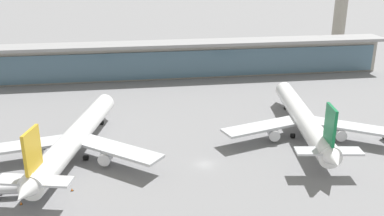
{
  "coord_description": "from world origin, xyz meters",
  "views": [
    {
      "loc": [
        -17.43,
        -91.48,
        47.95
      ],
      "look_at": [
        0.0,
        20.2,
        7.59
      ],
      "focal_mm": 39.6,
      "sensor_mm": 36.0,
      "label": 1
    }
  ],
  "objects_px": {
    "service_truck_by_tail_white": "(44,144)",
    "safety_cone_alpha": "(21,203)",
    "service_truck_under_wing_blue": "(13,190)",
    "airliner_left_stand": "(75,138)",
    "airliner_centre_stand": "(304,119)",
    "safety_cone_bravo": "(72,189)"
  },
  "relations": [
    {
      "from": "service_truck_under_wing_blue",
      "to": "safety_cone_alpha",
      "type": "distance_m",
      "value": 4.21
    },
    {
      "from": "airliner_left_stand",
      "to": "airliner_centre_stand",
      "type": "distance_m",
      "value": 62.33
    },
    {
      "from": "airliner_centre_stand",
      "to": "safety_cone_bravo",
      "type": "xyz_separation_m",
      "value": [
        -61.48,
        -20.97,
        -4.88
      ]
    },
    {
      "from": "service_truck_by_tail_white",
      "to": "safety_cone_bravo",
      "type": "bearing_deg",
      "value": -67.68
    },
    {
      "from": "service_truck_by_tail_white",
      "to": "safety_cone_alpha",
      "type": "xyz_separation_m",
      "value": [
        0.14,
        -28.05,
        -0.56
      ]
    },
    {
      "from": "airliner_centre_stand",
      "to": "safety_cone_bravo",
      "type": "bearing_deg",
      "value": -161.17
    },
    {
      "from": "service_truck_by_tail_white",
      "to": "safety_cone_alpha",
      "type": "bearing_deg",
      "value": -89.71
    },
    {
      "from": "airliner_left_stand",
      "to": "airliner_centre_stand",
      "type": "xyz_separation_m",
      "value": [
        62.2,
        4.04,
        0.0
      ]
    },
    {
      "from": "service_truck_under_wing_blue",
      "to": "safety_cone_bravo",
      "type": "distance_m",
      "value": 12.01
    },
    {
      "from": "safety_cone_alpha",
      "to": "airliner_centre_stand",
      "type": "bearing_deg",
      "value": 19.29
    },
    {
      "from": "service_truck_under_wing_blue",
      "to": "safety_cone_alpha",
      "type": "height_order",
      "value": "service_truck_under_wing_blue"
    },
    {
      "from": "safety_cone_alpha",
      "to": "service_truck_by_tail_white",
      "type": "bearing_deg",
      "value": 90.29
    },
    {
      "from": "service_truck_by_tail_white",
      "to": "service_truck_under_wing_blue",
      "type": "bearing_deg",
      "value": -94.68
    },
    {
      "from": "airliner_centre_stand",
      "to": "service_truck_by_tail_white",
      "type": "height_order",
      "value": "airliner_centre_stand"
    },
    {
      "from": "airliner_centre_stand",
      "to": "airliner_left_stand",
      "type": "bearing_deg",
      "value": -176.28
    },
    {
      "from": "airliner_centre_stand",
      "to": "safety_cone_bravo",
      "type": "distance_m",
      "value": 65.14
    },
    {
      "from": "safety_cone_alpha",
      "to": "safety_cone_bravo",
      "type": "relative_size",
      "value": 1.0
    },
    {
      "from": "airliner_left_stand",
      "to": "service_truck_by_tail_white",
      "type": "distance_m",
      "value": 12.41
    },
    {
      "from": "airliner_centre_stand",
      "to": "service_truck_under_wing_blue",
      "type": "relative_size",
      "value": 7.14
    },
    {
      "from": "safety_cone_bravo",
      "to": "airliner_left_stand",
      "type": "bearing_deg",
      "value": 92.45
    },
    {
      "from": "airliner_left_stand",
      "to": "safety_cone_bravo",
      "type": "xyz_separation_m",
      "value": [
        0.72,
        -16.92,
        -4.88
      ]
    },
    {
      "from": "safety_cone_bravo",
      "to": "airliner_centre_stand",
      "type": "bearing_deg",
      "value": 18.83
    }
  ]
}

